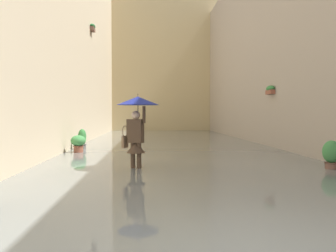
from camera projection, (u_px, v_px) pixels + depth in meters
name	position (u px, v px, depth m)	size (l,w,h in m)	color
ground_plane	(171.00, 147.00, 17.22)	(69.20, 69.20, 0.00)	slate
flood_water	(171.00, 145.00, 17.21)	(9.17, 33.68, 0.16)	slate
building_facade_left	(278.00, 40.00, 17.31)	(2.04, 31.68, 10.20)	#A89989
building_facade_right	(61.00, 4.00, 16.72)	(2.04, 31.68, 13.31)	beige
building_facade_far	(161.00, 62.00, 31.72)	(11.97, 1.80, 12.15)	tan
person_wading	(137.00, 117.00, 9.44)	(1.10, 1.10, 2.10)	#2D2319
potted_plant_mid_right	(78.00, 144.00, 13.39)	(0.55, 0.55, 0.79)	brown
potted_plant_far_left	(331.00, 155.00, 9.38)	(0.46, 0.46, 0.89)	brown
potted_plant_far_right	(82.00, 141.00, 14.60)	(0.34, 0.34, 0.97)	#66605B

